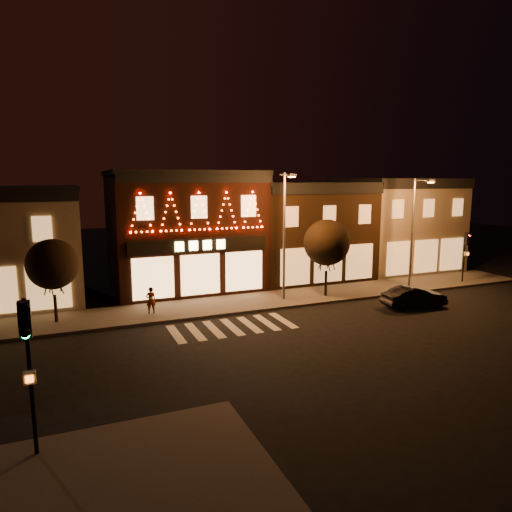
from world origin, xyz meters
TOP-DOWN VIEW (x-y plane):
  - ground at (0.00, 0.00)m, footprint 120.00×120.00m
  - sidewalk_far at (2.00, 8.00)m, footprint 44.00×4.00m
  - sidewalk_near at (-6.50, -7.50)m, footprint 7.00×7.00m
  - building_pulp at (0.00, 13.98)m, footprint 10.20×8.34m
  - building_right_a at (9.50, 13.99)m, footprint 9.20×8.28m
  - building_right_b at (18.50, 13.99)m, footprint 9.20×8.28m
  - traffic_signal_near at (-8.95, -4.98)m, footprint 0.31×0.46m
  - traffic_signal_far at (19.48, 6.97)m, footprint 0.33×0.43m
  - streetlamp_mid at (4.82, 7.53)m, footprint 0.66×1.82m
  - streetlamp_right at (14.67, 7.14)m, footprint 0.48×1.73m
  - tree_left at (-8.56, 8.07)m, footprint 2.68×2.68m
  - tree_right at (7.78, 7.41)m, footprint 3.01×3.01m
  - dark_sedan at (11.54, 3.32)m, footprint 4.03×1.80m
  - pedestrian at (-3.57, 7.68)m, footprint 0.57×0.38m

SIDE VIEW (x-z plane):
  - ground at x=0.00m, z-range 0.00..0.00m
  - sidewalk_far at x=2.00m, z-range 0.00..0.15m
  - sidewalk_near at x=-6.50m, z-range 0.00..0.15m
  - dark_sedan at x=11.54m, z-range 0.00..1.28m
  - pedestrian at x=-3.57m, z-range 0.15..1.69m
  - traffic_signal_far at x=19.48m, z-range 0.95..4.68m
  - traffic_signal_near at x=-8.95m, z-range 1.06..5.51m
  - tree_left at x=-8.56m, z-range 1.05..5.53m
  - tree_right at x=7.78m, z-range 1.15..6.18m
  - building_right_a at x=9.50m, z-range 0.01..7.51m
  - building_right_b at x=18.50m, z-range 0.01..7.81m
  - building_pulp at x=0.00m, z-range 0.01..8.31m
  - streetlamp_right at x=14.67m, z-range 0.81..8.42m
  - streetlamp_mid at x=4.82m, z-range 0.84..8.79m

